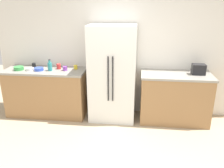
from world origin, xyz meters
TOP-DOWN VIEW (x-y plane):
  - kitchen_back_panel at (0.00, 2.04)m, footprint 5.22×0.10m
  - counter_left at (-1.54, 1.67)m, footprint 1.59×0.64m
  - counter_right at (0.97, 1.67)m, footprint 1.29×0.64m
  - refrigerator at (-0.21, 1.66)m, footprint 0.86×0.64m
  - toaster at (1.35, 1.70)m, footprint 0.23×0.16m
  - bottle_a at (-1.41, 1.62)m, footprint 0.08×0.08m
  - cup_a at (-0.96, 1.78)m, footprint 0.07×0.07m
  - cup_b at (-1.13, 1.66)m, footprint 0.09×0.09m
  - cup_c at (-1.84, 1.83)m, footprint 0.07×0.07m
  - cup_d at (-1.29, 1.75)m, footprint 0.08×0.08m
  - bowl_a at (-1.82, 1.60)m, footprint 0.15×0.15m
  - bowl_b at (-1.63, 1.61)m, footprint 0.18×0.18m
  - bowl_c at (-2.04, 1.60)m, footprint 0.18×0.18m

SIDE VIEW (x-z plane):
  - counter_left at x=-1.54m, z-range 0.00..0.94m
  - counter_right at x=0.97m, z-range 0.00..0.94m
  - refrigerator at x=-0.21m, z-range 0.00..1.81m
  - bowl_a at x=-1.82m, z-range 0.94..0.99m
  - bowl_b at x=-1.63m, z-range 0.94..0.99m
  - bowl_c at x=-2.04m, z-range 0.94..1.01m
  - cup_a at x=-0.96m, z-range 0.94..1.02m
  - cup_c at x=-1.84m, z-range 0.94..1.02m
  - cup_b at x=-1.13m, z-range 0.94..1.02m
  - cup_d at x=-1.29m, z-range 0.94..1.04m
  - bottle_a at x=-1.41m, z-range 0.91..1.14m
  - toaster at x=1.35m, z-range 0.94..1.13m
  - kitchen_back_panel at x=0.00m, z-range 0.00..2.74m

